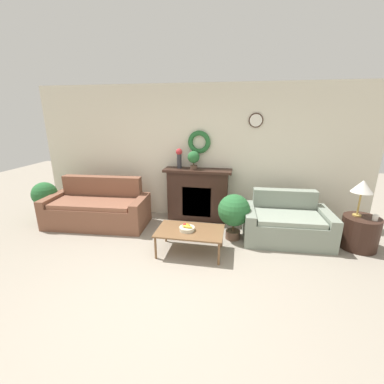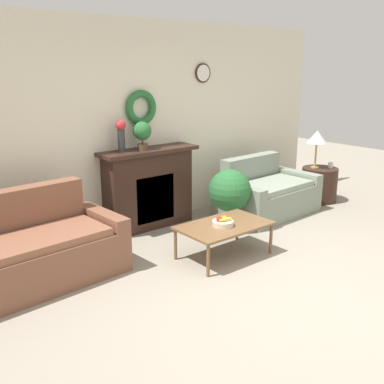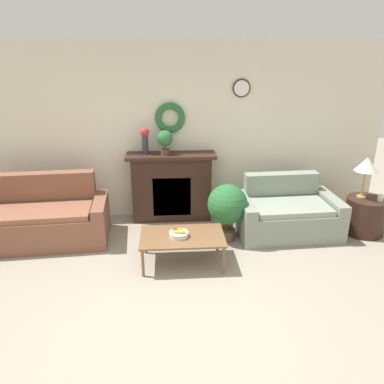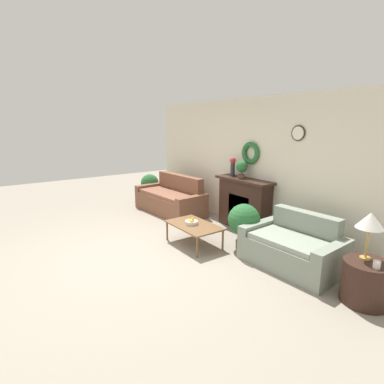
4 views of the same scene
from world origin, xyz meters
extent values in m
plane|color=gray|center=(0.00, 0.00, 0.00)|extent=(16.00, 16.00, 0.00)
cube|color=beige|center=(0.00, 2.75, 1.35)|extent=(6.80, 0.06, 2.70)
cylinder|color=#382319|center=(1.14, 2.70, 2.02)|extent=(0.27, 0.02, 0.27)
cylinder|color=white|center=(1.14, 2.69, 2.02)|extent=(0.23, 0.01, 0.23)
torus|color=#286633|center=(0.06, 2.67, 1.59)|extent=(0.45, 0.10, 0.45)
cube|color=#331E16|center=(0.06, 2.55, 0.51)|extent=(1.21, 0.34, 1.03)
cube|color=black|center=(0.06, 2.39, 0.43)|extent=(0.58, 0.02, 0.62)
cube|color=orange|center=(0.06, 2.38, 0.35)|extent=(0.47, 0.01, 0.34)
cube|color=#331E16|center=(0.06, 2.51, 1.05)|extent=(1.35, 0.41, 0.05)
cube|color=brown|center=(-1.84, 1.78, 0.22)|extent=(1.66, 0.78, 0.44)
cube|color=brown|center=(-1.87, 2.21, 0.46)|extent=(1.63, 0.30, 0.92)
cube|color=brown|center=(-0.95, 1.94, 0.29)|extent=(0.23, 0.86, 0.58)
cube|color=brown|center=(-1.84, 1.78, 0.48)|extent=(1.59, 0.72, 0.08)
cube|color=gray|center=(1.74, 1.81, 0.21)|extent=(1.15, 0.75, 0.41)
cube|color=gray|center=(1.72, 2.26, 0.41)|extent=(1.12, 0.25, 0.82)
cube|color=gray|center=(1.09, 1.88, 0.28)|extent=(0.21, 0.90, 0.55)
cube|color=gray|center=(2.38, 1.94, 0.28)|extent=(0.21, 0.90, 0.55)
cube|color=gray|center=(1.74, 1.81, 0.45)|extent=(1.10, 0.69, 0.08)
cube|color=brown|center=(0.17, 1.17, 0.38)|extent=(1.05, 0.64, 0.03)
cylinder|color=brown|center=(-0.31, 0.89, 0.18)|extent=(0.04, 0.04, 0.36)
cylinder|color=brown|center=(0.65, 0.89, 0.18)|extent=(0.04, 0.04, 0.36)
cylinder|color=brown|center=(-0.31, 1.45, 0.18)|extent=(0.04, 0.04, 0.36)
cylinder|color=brown|center=(0.65, 1.45, 0.18)|extent=(0.04, 0.04, 0.36)
cylinder|color=beige|center=(0.13, 1.15, 0.42)|extent=(0.24, 0.24, 0.06)
sphere|color=#B2231E|center=(0.09, 1.17, 0.47)|extent=(0.07, 0.07, 0.07)
sphere|color=orange|center=(0.14, 1.15, 0.47)|extent=(0.07, 0.07, 0.07)
sphere|color=orange|center=(0.12, 1.17, 0.47)|extent=(0.07, 0.07, 0.07)
ellipsoid|color=yellow|center=(0.14, 1.12, 0.47)|extent=(0.17, 0.06, 0.04)
cylinder|color=#331E16|center=(2.88, 1.84, 0.27)|extent=(0.57, 0.57, 0.54)
cylinder|color=#B28E42|center=(2.81, 1.90, 0.55)|extent=(0.13, 0.13, 0.02)
cylinder|color=#B28E42|center=(2.81, 1.90, 0.75)|extent=(0.03, 0.03, 0.38)
cone|color=silver|center=(2.81, 1.90, 1.04)|extent=(0.32, 0.32, 0.20)
cylinder|color=silver|center=(3.01, 1.74, 0.59)|extent=(0.08, 0.08, 0.09)
cylinder|color=#2D2D33|center=(-0.32, 2.55, 1.22)|extent=(0.09, 0.09, 0.29)
sphere|color=#B72D33|center=(-0.32, 2.55, 1.41)|extent=(0.13, 0.13, 0.13)
cylinder|color=brown|center=(-0.02, 2.53, 1.11)|extent=(0.14, 0.14, 0.07)
cylinder|color=#4C3823|center=(-0.02, 2.53, 1.18)|extent=(0.02, 0.02, 0.07)
sphere|color=#286633|center=(-0.02, 2.53, 1.32)|extent=(0.24, 0.24, 0.24)
cylinder|color=brown|center=(0.83, 1.78, 0.08)|extent=(0.26, 0.26, 0.15)
cylinder|color=#4C3823|center=(0.83, 1.78, 0.23)|extent=(0.04, 0.04, 0.15)
sphere|color=#286633|center=(0.83, 1.78, 0.54)|extent=(0.56, 0.56, 0.56)
camera|label=1|loc=(0.88, -2.43, 2.15)|focal=24.00mm
camera|label=2|loc=(-3.12, -2.31, 2.12)|focal=42.00mm
camera|label=3|loc=(0.01, -2.98, 2.54)|focal=35.00mm
camera|label=4|loc=(4.36, -1.84, 2.18)|focal=28.00mm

